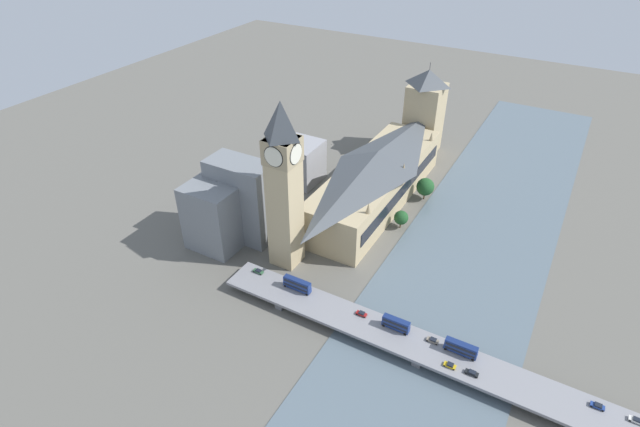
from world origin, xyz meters
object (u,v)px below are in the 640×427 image
Objects in this scene: road_bridge at (423,348)px; car_northbound_lead at (433,340)px; clock_tower at (284,182)px; car_southbound_lead at (472,373)px; victoria_tower at (424,112)px; double_decker_bus_mid at (297,284)px; double_decker_bus_rear at (461,348)px; car_southbound_tail at (258,271)px; parliament_hall at (377,177)px; double_decker_bus_lead at (396,324)px; car_southbound_mid at (362,314)px; car_northbound_mid at (637,420)px; car_northbound_tail at (598,406)px; car_southbound_extra at (450,365)px.

car_northbound_lead is at bearing -120.95° from road_bridge.
clock_tower is 16.82× the size of car_southbound_lead.
clock_tower is at bearing 84.04° from victoria_tower.
clock_tower reaches higher than road_bridge.
road_bridge is (-68.58, 20.89, -35.44)m from clock_tower.
double_decker_bus_mid is at bearing -3.36° from road_bridge.
clock_tower reaches higher than double_decker_bus_rear.
car_southbound_tail is at bearing -0.11° from car_northbound_lead.
parliament_hall is 10.46× the size of double_decker_bus_lead.
car_southbound_mid is (36.53, 0.41, -1.85)m from double_decker_bus_rear.
victoria_tower is 161.67m from double_decker_bus_rear.
car_southbound_mid reaches higher than car_northbound_mid.
car_southbound_extra is at bearing 9.34° from car_northbound_tail.
parliament_hall reaches higher than car_southbound_tail.
clock_tower is at bearing -13.70° from car_northbound_lead.
car_southbound_lead reaches higher than car_northbound_mid.
car_northbound_tail is 0.94× the size of car_southbound_lead.
car_southbound_extra is (-63.00, 6.87, -2.09)m from double_decker_bus_mid.
road_bridge is 39.35× the size of car_southbound_mid.
car_southbound_extra is at bearing 113.22° from victoria_tower.
car_northbound_tail is at bearing -170.66° from car_southbound_extra.
victoria_tower is 147.42m from double_decker_bus_mid.
car_northbound_lead is at bearing 166.30° from clock_tower.
double_decker_bus_lead reaches higher than car_northbound_mid.
double_decker_bus_rear is (-80.40, 17.52, -32.00)m from clock_tower.
car_southbound_tail is at bearing 80.47° from clock_tower.
car_northbound_tail is 44.09m from car_southbound_extra.
double_decker_bus_lead is at bearing 106.66° from victoria_tower.
clock_tower is 18.15× the size of car_southbound_extra.
double_decker_bus_mid reaches higher than road_bridge.
car_southbound_lead is (-15.46, 6.96, -0.01)m from car_northbound_lead.
parliament_hall is at bearing -56.46° from road_bridge.
car_northbound_mid is 1.07× the size of car_southbound_extra.
clock_tower is 6.26× the size of double_decker_bus_mid.
parliament_hall is 0.66× the size of road_bridge.
car_northbound_lead reaches higher than car_southbound_lead.
parliament_hall is at bearing -52.92° from car_southbound_extra.
car_southbound_extra is at bearing 162.68° from clock_tower.
car_southbound_mid is (78.79, 0.40, 0.02)m from car_northbound_tail.
car_southbound_extra is (-10.59, 3.79, 1.53)m from road_bridge.
double_decker_bus_lead is 2.31× the size of car_southbound_tail.
car_southbound_mid is at bearing 179.74° from double_decker_bus_mid.
car_northbound_tail is (-109.25, 146.07, -19.57)m from victoria_tower.
car_southbound_extra is (43.50, 7.15, -0.03)m from car_northbound_tail.
double_decker_bus_rear is at bearing -99.83° from car_southbound_extra.
double_decker_bus_mid reaches higher than car_southbound_mid.
clock_tower is 1.35× the size of victoria_tower.
car_southbound_tail reaches higher than road_bridge.
car_northbound_tail is (-54.09, -3.36, 1.56)m from road_bridge.
clock_tower reaches higher than double_decker_bus_mid.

